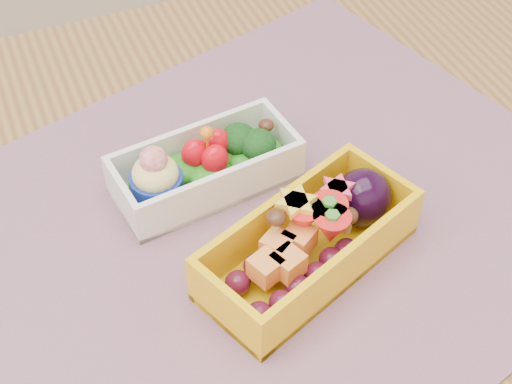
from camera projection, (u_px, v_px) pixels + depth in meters
name	position (u px, v px, depth m)	size (l,w,h in m)	color
table	(248.00, 333.00, 0.70)	(1.20, 0.80, 0.75)	brown
placemat	(250.00, 230.00, 0.65)	(0.59, 0.45, 0.00)	gray
bento_white	(205.00, 167.00, 0.67)	(0.17, 0.09, 0.07)	white
bento_yellow	(312.00, 240.00, 0.61)	(0.20, 0.14, 0.06)	#EFB50C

